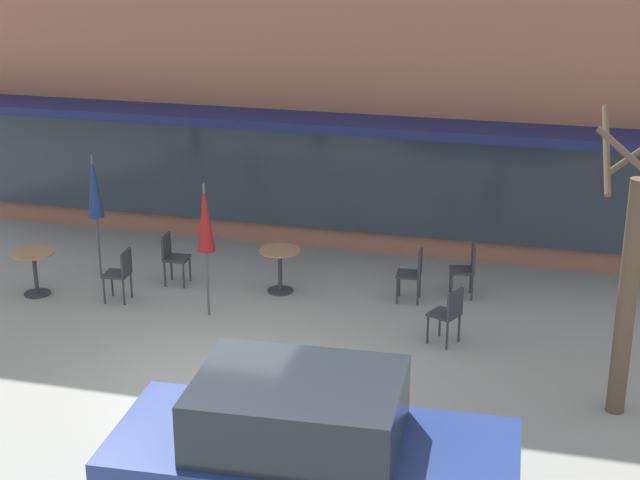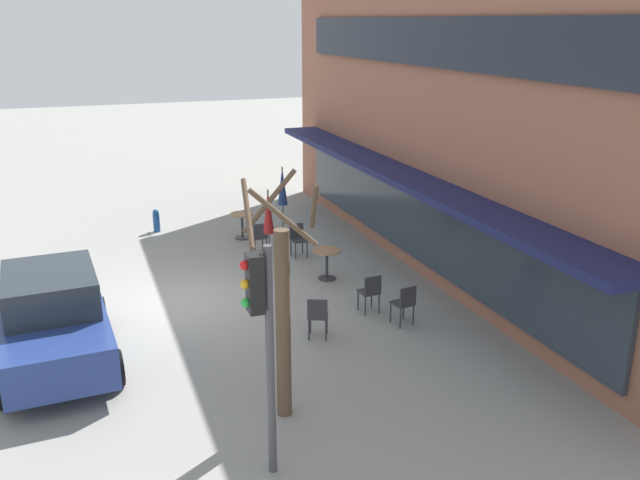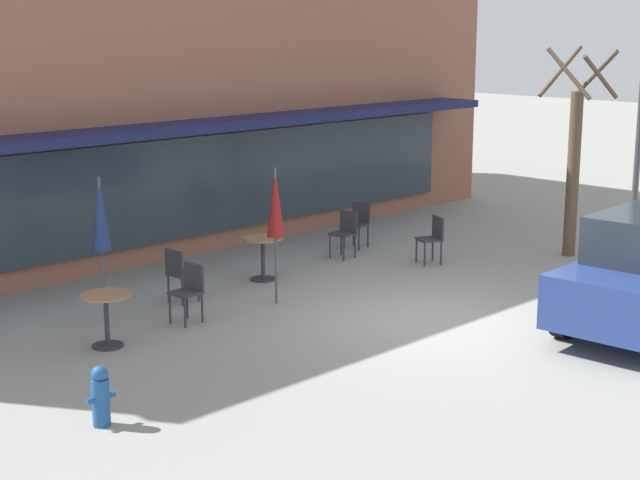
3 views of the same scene
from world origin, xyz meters
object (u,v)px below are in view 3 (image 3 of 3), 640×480
object	(u,v)px
cafe_table_streetside	(106,311)
patio_umbrella_cream_folded	(101,215)
cafe_table_near_wall	(263,251)
cafe_chair_4	(358,221)
cafe_chair_2	(345,230)
patio_umbrella_green_folded	(275,204)
cafe_chair_1	(189,288)
street_tree	(574,160)
cafe_chair_3	(179,271)
fire_hydrant	(101,396)
cafe_chair_0	(433,236)

from	to	relation	value
cafe_table_streetside	patio_umbrella_cream_folded	size ratio (longest dim) A/B	0.35
cafe_table_near_wall	cafe_chair_4	size ratio (longest dim) A/B	0.85
cafe_chair_2	cafe_chair_4	distance (m)	0.92
patio_umbrella_green_folded	cafe_chair_1	bearing A→B (deg)	173.56
patio_umbrella_cream_folded	cafe_chair_1	world-z (taller)	patio_umbrella_cream_folded
street_tree	patio_umbrella_green_folded	bearing A→B (deg)	166.04
patio_umbrella_cream_folded	cafe_chair_3	bearing A→B (deg)	-0.44
patio_umbrella_green_folded	cafe_chair_3	bearing A→B (deg)	134.03
cafe_table_near_wall	fire_hydrant	bearing A→B (deg)	-147.83
cafe_table_near_wall	cafe_chair_4	xyz separation A→B (m)	(3.07, 0.58, 0.01)
patio_umbrella_cream_folded	cafe_chair_2	world-z (taller)	patio_umbrella_cream_folded
patio_umbrella_green_folded	patio_umbrella_cream_folded	xyz separation A→B (m)	(-2.47, 1.13, 0.00)
cafe_table_streetside	cafe_chair_0	xyz separation A→B (m)	(6.97, -0.17, 0.01)
patio_umbrella_green_folded	cafe_chair_1	world-z (taller)	patio_umbrella_green_folded
street_tree	fire_hydrant	distance (m)	11.06
street_tree	fire_hydrant	bearing A→B (deg)	-176.53
cafe_chair_3	cafe_chair_1	bearing A→B (deg)	-118.97
cafe_chair_2	fire_hydrant	distance (m)	8.56
cafe_table_streetside	cafe_chair_2	distance (m)	6.33
fire_hydrant	cafe_chair_3	bearing A→B (deg)	42.80
cafe_table_near_wall	street_tree	xyz separation A→B (m)	(5.44, -2.79, 1.35)
cafe_table_streetside	cafe_chair_0	bearing A→B (deg)	-1.39
cafe_chair_3	street_tree	distance (m)	7.92
cafe_chair_1	cafe_chair_2	xyz separation A→B (m)	(4.67, 1.22, 0.00)
cafe_chair_3	fire_hydrant	bearing A→B (deg)	-137.20
cafe_table_streetside	cafe_chair_0	world-z (taller)	cafe_chair_0
cafe_chair_3	cafe_chair_4	world-z (taller)	same
cafe_table_streetside	cafe_chair_1	xyz separation A→B (m)	(1.52, 0.11, 0.01)
patio_umbrella_cream_folded	cafe_chair_4	size ratio (longest dim) A/B	2.47
cafe_table_streetside	patio_umbrella_green_folded	distance (m)	3.31
cafe_chair_4	cafe_chair_3	bearing A→B (deg)	-171.92
cafe_table_near_wall	cafe_table_streetside	world-z (taller)	same
patio_umbrella_cream_folded	cafe_chair_1	bearing A→B (deg)	-47.20
cafe_chair_2	fire_hydrant	bearing A→B (deg)	-154.94
cafe_chair_1	cafe_chair_3	bearing A→B (deg)	61.03
cafe_chair_1	fire_hydrant	distance (m)	3.91
cafe_chair_3	cafe_table_near_wall	bearing A→B (deg)	3.75
cafe_chair_3	fire_hydrant	xyz separation A→B (m)	(-3.60, -3.33, -0.17)
cafe_table_near_wall	street_tree	distance (m)	6.26
patio_umbrella_cream_folded	cafe_chair_0	bearing A→B (deg)	-10.98
street_tree	cafe_table_streetside	bearing A→B (deg)	170.18
patio_umbrella_green_folded	street_tree	bearing A→B (deg)	-13.96
cafe_table_streetside	cafe_chair_1	world-z (taller)	cafe_chair_1
cafe_table_near_wall	cafe_chair_2	distance (m)	2.26
cafe_table_near_wall	cafe_table_streetside	xyz separation A→B (m)	(-3.94, -1.17, 0.00)
cafe_chair_4	street_tree	bearing A→B (deg)	-54.98
patio_umbrella_green_folded	cafe_chair_1	xyz separation A→B (m)	(-1.59, 0.18, -1.10)
cafe_table_near_wall	cafe_table_streetside	size ratio (longest dim) A/B	1.00
cafe_chair_4	fire_hydrant	world-z (taller)	cafe_chair_4
cafe_chair_1	street_tree	world-z (taller)	street_tree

